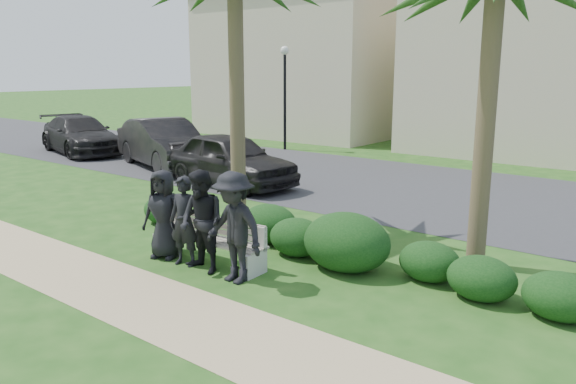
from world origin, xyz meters
name	(u,v)px	position (x,y,z in m)	size (l,w,h in m)	color
ground	(258,276)	(0.00, 0.00, 0.00)	(160.00, 160.00, 0.00)	#1F4C15
footpath	(174,312)	(0.00, -1.80, 0.00)	(30.00, 1.60, 0.01)	tan
asphalt_street	(449,194)	(0.00, 8.00, 0.00)	(160.00, 8.00, 0.01)	#2D2D30
stucco_bldg_left	(311,63)	(-12.00, 18.00, 3.66)	(10.40, 8.40, 7.30)	beige
stucco_bldg_right	(529,61)	(-1.00, 18.00, 3.66)	(8.40, 8.40, 7.30)	beige
street_lamp	(285,79)	(-9.00, 12.00, 2.94)	(0.36, 0.36, 4.29)	black
park_bench	(209,243)	(-1.11, -0.03, 0.36)	(2.28, 0.63, 0.79)	#9F9585
man_a	(164,214)	(-1.97, -0.32, 0.81)	(0.79, 0.52, 1.62)	black
man_b	(184,221)	(-1.36, -0.36, 0.79)	(0.58, 0.38, 1.58)	black
man_c	(202,222)	(-0.87, -0.40, 0.87)	(0.85, 0.66, 1.74)	black
man_d	(234,228)	(-0.13, -0.40, 0.90)	(1.17, 0.67, 1.81)	black
hedge_a	(164,209)	(-3.81, 1.19, 0.32)	(0.99, 0.82, 0.65)	black
hedge_b	(269,222)	(-1.11, 1.60, 0.39)	(1.19, 0.98, 0.77)	black
hedge_c	(297,236)	(-0.16, 1.29, 0.36)	(1.09, 0.90, 0.71)	black
hedge_d	(347,240)	(0.96, 1.22, 0.51)	(1.56, 1.29, 1.02)	black
hedge_e	(429,260)	(2.30, 1.61, 0.33)	(1.01, 0.84, 0.66)	black
hedge_f	(482,277)	(3.23, 1.37, 0.34)	(1.04, 0.86, 0.68)	black
hedge_extra	(561,295)	(4.33, 1.37, 0.34)	(1.04, 0.86, 0.68)	black
car_a	(230,159)	(-5.58, 5.12, 0.77)	(1.83, 4.54, 1.55)	black
car_b	(165,143)	(-9.57, 5.99, 0.83)	(1.76, 5.05, 1.67)	black
car_c	(80,135)	(-14.89, 6.03, 0.74)	(2.08, 5.11, 1.48)	black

